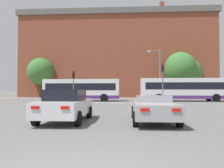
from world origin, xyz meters
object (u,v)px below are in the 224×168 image
Objects in this scene: bus_crossing_lead at (82,89)px; bus_crossing_trailing at (185,89)px; pedestrian_walking_east at (180,93)px; car_saloon_left at (66,105)px; street_lamp_junction at (158,70)px; traffic_light_near_left at (73,81)px; car_roadster_right at (153,108)px; pedestrian_waiting at (103,93)px; traffic_light_near_right at (163,77)px; pedestrian_walking_west at (167,93)px.

bus_crossing_trailing is (13.71, 0.22, 0.06)m from bus_crossing_lead.
bus_crossing_lead is 5.89× the size of pedestrian_walking_east.
car_saloon_left is 21.14m from street_lamp_junction.
traffic_light_near_left is 11.66m from street_lamp_junction.
bus_crossing_trailing is at bearing 71.79° from car_roadster_right.
pedestrian_waiting is at bearing 129.82° from street_lamp_junction.
car_roadster_right is 15.65m from traffic_light_near_right.
pedestrian_waiting is at bearing -131.70° from bus_crossing_trailing.
pedestrian_walking_west is (13.30, 10.34, -0.60)m from bus_crossing_lead.
street_lamp_junction is (10.43, 4.89, 1.76)m from traffic_light_near_left.
car_saloon_left is 0.97× the size of traffic_light_near_right.
pedestrian_walking_west is at bearing 44.10° from pedestrian_waiting.
traffic_light_near_right is (-3.50, -3.77, 1.37)m from bus_crossing_trailing.
bus_crossing_trailing is 15.92m from pedestrian_waiting.
bus_crossing_lead is (-2.98, 18.85, 0.78)m from car_saloon_left.
bus_crossing_lead reaches higher than pedestrian_walking_west.
pedestrian_waiting is (-8.43, 10.11, -3.35)m from street_lamp_junction.
traffic_light_near_left is 10.41m from traffic_light_near_right.
bus_crossing_lead is 16.85m from pedestrian_walking_west.
traffic_light_near_left is 15.22m from pedestrian_waiting.
car_roadster_right is at bearing -19.07° from bus_crossing_trailing.
bus_crossing_lead is 10.97m from pedestrian_waiting.
car_roadster_right is at bearing -172.85° from pedestrian_walking_west.
traffic_light_near_right is 2.73× the size of pedestrian_walking_west.
street_lamp_junction is at bearing -178.37° from pedestrian_walking_west.
pedestrian_waiting is at bearing 82.38° from traffic_light_near_left.
traffic_light_near_left is at bearing -72.32° from bus_crossing_trailing.
bus_crossing_trailing is 10.13m from pedestrian_walking_east.
pedestrian_walking_west is (13.46, 14.54, -1.55)m from traffic_light_near_left.
car_roadster_right is 30.00m from pedestrian_waiting.
car_saloon_left is 0.93× the size of car_roadster_right.
traffic_light_near_right reaches higher than car_saloon_left.
traffic_light_near_left reaches higher than car_roadster_right.
traffic_light_near_left is 19.88m from pedestrian_walking_west.
pedestrian_walking_west is at bearing 72.56° from street_lamp_junction.
bus_crossing_lead is at bearing -89.07° from bus_crossing_trailing.
car_saloon_left reaches higher than car_roadster_right.
traffic_light_near_left is (-0.17, -4.20, 0.95)m from bus_crossing_lead.
traffic_light_near_left is at bearing 156.27° from pedestrian_walking_west.
bus_crossing_lead is 1.43× the size of street_lamp_junction.
pedestrian_waiting is (-8.37, 14.35, -2.07)m from traffic_light_near_right.
street_lamp_junction is at bearing -111.88° from pedestrian_walking_east.
street_lamp_junction is at bearing -3.79° from pedestrian_waiting.
pedestrian_waiting is (-11.87, 10.58, -0.70)m from bus_crossing_trailing.
bus_crossing_lead is at bearing -53.27° from pedestrian_waiting.
car_roadster_right is 16.37m from traffic_light_near_left.
pedestrian_walking_east is (8.40, 28.89, 0.34)m from car_roadster_right.
car_saloon_left is 19.10m from bus_crossing_lead.
pedestrian_walking_east reaches higher than pedestrian_waiting.
bus_crossing_lead is at bearing 160.82° from traffic_light_near_right.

